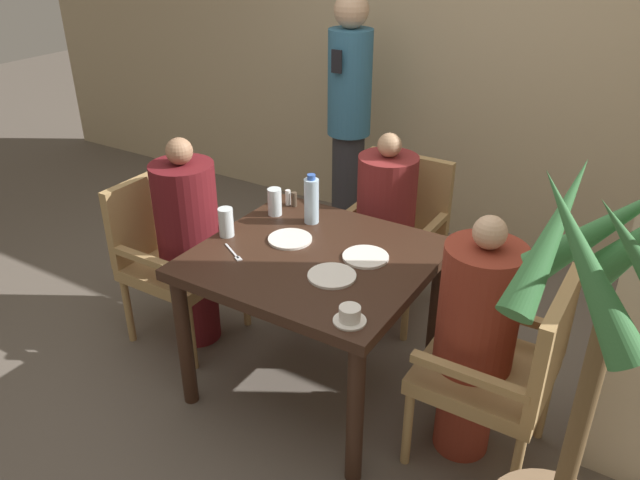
{
  "coord_description": "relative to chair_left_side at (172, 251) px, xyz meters",
  "views": [
    {
      "loc": [
        1.3,
        -2.06,
        2.11
      ],
      "look_at": [
        0.0,
        0.05,
        0.79
      ],
      "focal_mm": 35.0,
      "sensor_mm": 36.0,
      "label": 1
    }
  ],
  "objects": [
    {
      "name": "salt_shaker",
      "position": [
        0.5,
        0.38,
        0.29
      ],
      "size": [
        0.03,
        0.03,
        0.08
      ],
      "color": "white",
      "rests_on": "dining_table"
    },
    {
      "name": "plate_dessert_center",
      "position": [
        1.07,
        -0.13,
        0.25
      ],
      "size": [
        0.21,
        0.21,
        0.01
      ],
      "color": "white",
      "rests_on": "dining_table"
    },
    {
      "name": "glass_tall_near",
      "position": [
        0.51,
        0.25,
        0.32
      ],
      "size": [
        0.07,
        0.07,
        0.14
      ],
      "color": "silver",
      "rests_on": "dining_table"
    },
    {
      "name": "teacup_with_saucer",
      "position": [
        1.29,
        -0.37,
        0.27
      ],
      "size": [
        0.13,
        0.13,
        0.06
      ],
      "color": "white",
      "rests_on": "dining_table"
    },
    {
      "name": "plate_main_right",
      "position": [
        1.11,
        0.09,
        0.25
      ],
      "size": [
        0.21,
        0.21,
        0.01
      ],
      "color": "white",
      "rests_on": "dining_table"
    },
    {
      "name": "pepper_shaker",
      "position": [
        0.54,
        0.38,
        0.28
      ],
      "size": [
        0.03,
        0.03,
        0.08
      ],
      "color": "#4C3D2D",
      "rests_on": "dining_table"
    },
    {
      "name": "chair_far_side",
      "position": [
        0.9,
        0.87,
        0.0
      ],
      "size": [
        0.52,
        0.52,
        0.89
      ],
      "color": "#A88451",
      "rests_on": "ground_plane"
    },
    {
      "name": "chair_right_side",
      "position": [
        1.8,
        0.0,
        0.0
      ],
      "size": [
        0.52,
        0.52,
        0.89
      ],
      "color": "#A88451",
      "rests_on": "ground_plane"
    },
    {
      "name": "diner_in_left_chair",
      "position": [
        0.14,
        0.0,
        0.09
      ],
      "size": [
        0.32,
        0.32,
        1.15
      ],
      "color": "#5B1419",
      "rests_on": "ground_plane"
    },
    {
      "name": "ground_plane",
      "position": [
        0.9,
        0.0,
        -0.5
      ],
      "size": [
        16.0,
        16.0,
        0.0
      ],
      "primitive_type": "plane",
      "color": "#60564C"
    },
    {
      "name": "fork_beside_plate",
      "position": [
        0.6,
        -0.19,
        0.25
      ],
      "size": [
        0.16,
        0.1,
        0.0
      ],
      "color": "silver",
      "rests_on": "dining_table"
    },
    {
      "name": "diner_in_right_chair",
      "position": [
        1.66,
        0.0,
        0.08
      ],
      "size": [
        0.32,
        0.32,
        1.12
      ],
      "color": "maroon",
      "rests_on": "ground_plane"
    },
    {
      "name": "diner_in_far_chair",
      "position": [
        0.9,
        0.73,
        0.07
      ],
      "size": [
        0.32,
        0.32,
        1.1
      ],
      "color": "maroon",
      "rests_on": "ground_plane"
    },
    {
      "name": "glass_tall_mid",
      "position": [
        0.45,
        -0.06,
        0.32
      ],
      "size": [
        0.07,
        0.07,
        0.14
      ],
      "color": "silver",
      "rests_on": "dining_table"
    },
    {
      "name": "chair_left_side",
      "position": [
        0.0,
        0.0,
        0.0
      ],
      "size": [
        0.52,
        0.52,
        0.89
      ],
      "color": "#A88451",
      "rests_on": "ground_plane"
    },
    {
      "name": "dining_table",
      "position": [
        0.9,
        0.0,
        0.14
      ],
      "size": [
        1.02,
        0.95,
        0.74
      ],
      "color": "#331E14",
      "rests_on": "ground_plane"
    },
    {
      "name": "standing_host",
      "position": [
        0.27,
        1.45,
        0.4
      ],
      "size": [
        0.28,
        0.32,
        1.68
      ],
      "color": "#2D2D33",
      "rests_on": "ground_plane"
    },
    {
      "name": "water_bottle",
      "position": [
        0.72,
        0.27,
        0.36
      ],
      "size": [
        0.07,
        0.07,
        0.25
      ],
      "color": "silver",
      "rests_on": "dining_table"
    },
    {
      "name": "plate_main_left",
      "position": [
        0.73,
        0.05,
        0.25
      ],
      "size": [
        0.21,
        0.21,
        0.01
      ],
      "color": "white",
      "rests_on": "dining_table"
    },
    {
      "name": "wall_back",
      "position": [
        0.9,
        1.94,
        0.9
      ],
      "size": [
        8.0,
        0.06,
        2.8
      ],
      "color": "tan",
      "rests_on": "ground_plane"
    }
  ]
}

